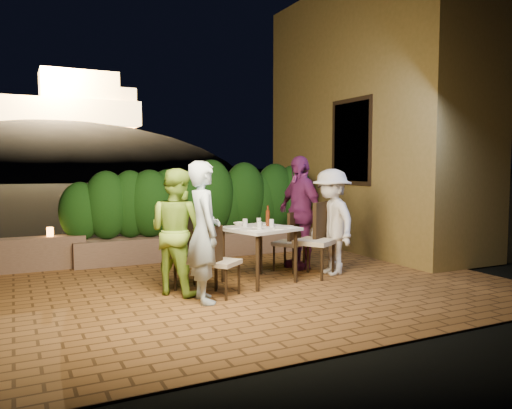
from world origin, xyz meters
TOP-DOWN VIEW (x-y plane):
  - ground at (0.00, 0.00)m, footprint 400.00×400.00m
  - terrace_floor at (0.00, 0.50)m, footprint 7.00×6.00m
  - building_wall at (3.60, 2.00)m, footprint 1.60×5.00m
  - window_pane at (2.82, 1.50)m, footprint 0.08×1.00m
  - window_frame at (2.81, 1.50)m, footprint 0.06×1.15m
  - planter at (0.20, 2.30)m, footprint 4.20×0.55m
  - hedge at (0.20, 2.30)m, footprint 4.00×0.70m
  - parapet at (-2.80, 2.30)m, footprint 2.20×0.30m
  - hill at (2.00, 60.00)m, footprint 52.00×40.00m
  - fortress at (2.00, 60.00)m, footprint 26.00×8.00m
  - dining_table at (0.28, 0.13)m, footprint 1.04×1.04m
  - plate_nw at (0.10, -0.11)m, footprint 0.20×0.20m
  - plate_sw at (-0.08, 0.24)m, footprint 0.24×0.24m
  - plate_ne at (0.60, -0.01)m, footprint 0.24×0.24m
  - plate_se at (0.51, 0.45)m, footprint 0.21×0.21m
  - plate_centre at (0.30, 0.17)m, footprint 0.20×0.20m
  - plate_front at (0.44, -0.14)m, footprint 0.20×0.20m
  - glass_nw at (0.18, -0.07)m, footprint 0.06×0.06m
  - glass_sw at (0.12, 0.24)m, footprint 0.07×0.07m
  - glass_ne at (0.45, 0.09)m, footprint 0.06×0.06m
  - glass_se at (0.36, 0.31)m, footprint 0.06×0.06m
  - beer_bottle at (0.44, 0.19)m, footprint 0.05×0.05m
  - bowl at (0.14, 0.43)m, footprint 0.24×0.24m
  - chair_left_front at (-0.46, -0.30)m, footprint 0.56×0.56m
  - chair_left_back at (-0.63, 0.12)m, footprint 0.61×0.61m
  - chair_right_front at (1.15, 0.10)m, footprint 0.67×0.67m
  - chair_right_back at (1.01, 0.61)m, footprint 0.55×0.55m
  - diner_blue at (-0.72, -0.45)m, footprint 0.45×0.63m
  - diner_green at (-0.89, 0.05)m, footprint 0.91×0.95m
  - diner_white at (1.45, 0.15)m, footprint 0.62×1.02m
  - diner_purple at (1.27, 0.73)m, footprint 0.49×1.04m
  - parapet_lamp at (-2.20, 2.30)m, footprint 0.10×0.10m

SIDE VIEW (x-z plane):
  - hill at x=2.00m, z-range -15.00..7.00m
  - terrace_floor at x=0.00m, z-range -0.15..0.00m
  - ground at x=0.00m, z-range -0.02..-0.02m
  - planter at x=0.20m, z-range 0.00..0.40m
  - parapet at x=-2.80m, z-range 0.00..0.50m
  - dining_table at x=0.28m, z-range 0.00..0.75m
  - chair_left_front at x=-0.46m, z-range 0.00..0.86m
  - chair_right_back at x=1.01m, z-range 0.00..0.87m
  - chair_left_back at x=-0.63m, z-range 0.00..0.97m
  - chair_right_front at x=1.15m, z-range 0.00..1.05m
  - parapet_lamp at x=-2.20m, z-range 0.50..0.64m
  - plate_nw at x=0.10m, z-range 0.75..0.76m
  - plate_centre at x=0.30m, z-range 0.75..0.76m
  - plate_front at x=0.44m, z-range 0.75..0.76m
  - plate_se at x=0.51m, z-range 0.75..0.76m
  - plate_sw at x=-0.08m, z-range 0.75..0.76m
  - plate_ne at x=0.60m, z-range 0.75..0.76m
  - diner_white at x=1.45m, z-range 0.00..1.53m
  - bowl at x=0.14m, z-range 0.75..0.79m
  - diner_green at x=-0.89m, z-range 0.00..1.55m
  - glass_nw at x=0.18m, z-range 0.75..0.85m
  - glass_se at x=0.36m, z-range 0.75..0.85m
  - glass_ne at x=0.45m, z-range 0.75..0.86m
  - glass_sw at x=0.12m, z-range 0.75..0.86m
  - diner_blue at x=-0.72m, z-range 0.00..1.63m
  - diner_purple at x=1.27m, z-range 0.00..1.73m
  - beer_bottle at x=0.44m, z-range 0.75..1.03m
  - hedge at x=0.20m, z-range 0.40..1.50m
  - window_pane at x=2.82m, z-range 1.30..2.70m
  - window_frame at x=2.81m, z-range 1.23..2.77m
  - building_wall at x=3.60m, z-range 0.00..5.00m
  - fortress at x=2.00m, z-range 6.50..14.50m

